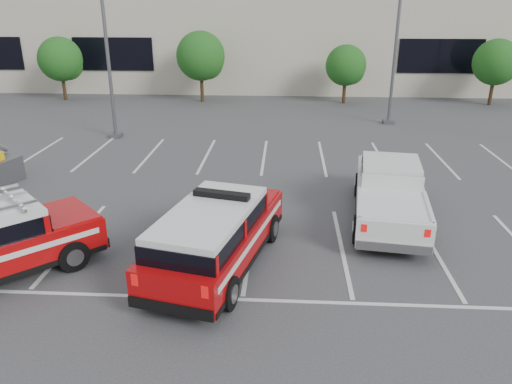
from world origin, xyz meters
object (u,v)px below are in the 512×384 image
(white_pickup, at_px, (389,198))
(fire_chief_suv, at_px, (216,240))
(convention_building, at_px, (279,25))
(light_pole_left, at_px, (106,35))
(tree_left, at_px, (62,61))
(tree_mid_left, at_px, (202,58))
(tree_right, at_px, (497,64))
(light_pole_mid, at_px, (397,31))
(tree_mid_right, at_px, (347,67))

(white_pickup, bearing_deg, fire_chief_suv, -137.98)
(convention_building, relative_size, white_pickup, 9.52)
(fire_chief_suv, distance_m, white_pickup, 6.36)
(light_pole_left, xyz_separation_m, fire_chief_suv, (7.17, -13.30, -4.35))
(tree_left, xyz_separation_m, fire_chief_suv, (14.08, -23.34, -1.94))
(tree_mid_left, distance_m, tree_right, 20.00)
(tree_right, bearing_deg, white_pickup, -118.32)
(light_pole_left, distance_m, light_pole_mid, 15.52)
(white_pickup, bearing_deg, tree_mid_left, 123.19)
(tree_mid_left, relative_size, fire_chief_suv, 0.79)
(fire_chief_suv, bearing_deg, tree_left, 134.85)
(tree_left, height_order, tree_right, same)
(tree_left, height_order, tree_mid_right, tree_left)
(convention_building, distance_m, white_pickup, 30.16)
(tree_right, relative_size, light_pole_mid, 0.43)
(tree_mid_right, bearing_deg, tree_mid_left, 180.00)
(tree_mid_left, xyz_separation_m, light_pole_mid, (11.91, -6.05, 2.14))
(tree_left, relative_size, tree_mid_right, 1.11)
(white_pickup, bearing_deg, tree_mid_right, 96.00)
(convention_building, bearing_deg, light_pole_mid, -66.74)
(tree_mid_right, relative_size, fire_chief_suv, 0.65)
(tree_mid_left, distance_m, white_pickup, 21.99)
(fire_chief_suv, bearing_deg, white_pickup, 47.88)
(tree_left, distance_m, white_pickup, 27.74)
(tree_mid_left, bearing_deg, white_pickup, -64.72)
(convention_building, xyz_separation_m, light_pole_left, (-8.18, -19.86, 0.47))
(fire_chief_suv, bearing_deg, tree_mid_right, 89.53)
(tree_mid_left, distance_m, fire_chief_suv, 23.80)
(tree_right, relative_size, light_pole_left, 0.43)
(tree_right, bearing_deg, light_pole_mid, -143.23)
(tree_right, xyz_separation_m, white_pickup, (-10.66, -19.78, -2.03))
(tree_right, relative_size, white_pickup, 0.70)
(convention_building, distance_m, light_pole_left, 21.49)
(light_pole_left, distance_m, white_pickup, 16.40)
(tree_right, relative_size, fire_chief_suv, 0.72)
(tree_mid_right, height_order, fire_chief_suv, tree_mid_right)
(tree_mid_left, bearing_deg, tree_right, -0.00)
(convention_building, relative_size, tree_mid_right, 15.04)
(tree_mid_left, height_order, light_pole_left, light_pole_left)
(tree_mid_right, xyz_separation_m, white_pickup, (-0.66, -19.78, -1.76))
(tree_mid_right, xyz_separation_m, fire_chief_suv, (-5.92, -23.34, -1.67))
(tree_mid_right, relative_size, white_pickup, 0.63)
(tree_mid_right, xyz_separation_m, light_pole_left, (-13.09, -10.05, 2.68))
(tree_right, bearing_deg, convention_building, 146.63)
(tree_mid_left, distance_m, light_pole_mid, 13.53)
(tree_mid_left, bearing_deg, tree_left, -180.00)
(fire_chief_suv, bearing_deg, light_pole_left, 132.09)
(light_pole_mid, xyz_separation_m, white_pickup, (-2.57, -13.73, -4.44))
(tree_left, height_order, light_pole_mid, light_pole_mid)
(tree_right, distance_m, fire_chief_suv, 28.32)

